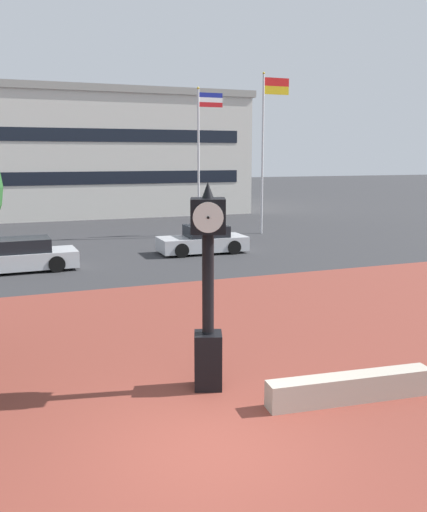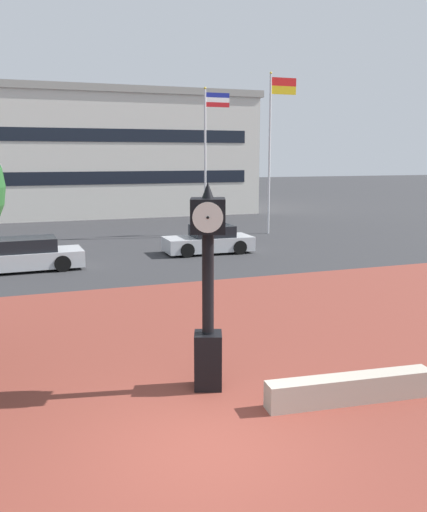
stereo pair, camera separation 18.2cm
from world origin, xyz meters
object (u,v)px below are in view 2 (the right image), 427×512
(street_clock, at_px, (208,290))
(flagpole_primary, at_px, (207,152))
(car_street_near, at_px, (24,256))
(flagpole_secondary, at_px, (272,141))
(civic_building, at_px, (82,153))
(car_street_far, at_px, (209,241))

(street_clock, xyz_separation_m, flagpole_primary, (6.67, 19.18, 2.68))
(car_street_near, bearing_deg, flagpole_primary, -59.42)
(flagpole_secondary, distance_m, civic_building, 19.45)
(street_clock, height_order, flagpole_primary, flagpole_primary)
(car_street_near, xyz_separation_m, flagpole_secondary, (13.69, 6.23, 4.72))
(car_street_far, distance_m, civic_building, 22.96)
(flagpole_primary, bearing_deg, flagpole_secondary, -0.00)
(car_street_near, bearing_deg, street_clock, -168.29)
(car_street_far, bearing_deg, flagpole_primary, -17.71)
(flagpole_primary, height_order, civic_building, civic_building)
(car_street_near, bearing_deg, car_street_far, -82.98)
(street_clock, bearing_deg, flagpole_primary, 90.27)
(car_street_far, height_order, civic_building, civic_building)
(civic_building, bearing_deg, car_street_near, -102.13)
(street_clock, xyz_separation_m, car_street_far, (5.02, 14.23, -1.38))
(car_street_near, relative_size, civic_building, 0.18)
(car_street_far, xyz_separation_m, civic_building, (-3.06, 22.39, 4.07))
(flagpole_primary, height_order, flagpole_secondary, flagpole_secondary)
(car_street_far, height_order, flagpole_primary, flagpole_primary)
(car_street_far, bearing_deg, car_street_near, 99.61)
(flagpole_primary, relative_size, civic_building, 0.31)
(street_clock, height_order, car_street_far, street_clock)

